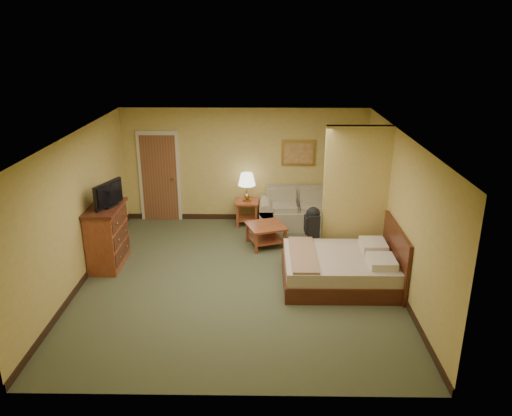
{
  "coord_description": "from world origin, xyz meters",
  "views": [
    {
      "loc": [
        0.42,
        -7.95,
        4.23
      ],
      "look_at": [
        0.29,
        0.6,
        1.14
      ],
      "focal_mm": 35.0,
      "sensor_mm": 36.0,
      "label": 1
    }
  ],
  "objects_px": {
    "loveseat": "(298,214)",
    "coffee_table": "(266,231)",
    "dresser": "(107,236)",
    "bed": "(343,268)"
  },
  "relations": [
    {
      "from": "coffee_table",
      "to": "dresser",
      "type": "height_order",
      "value": "dresser"
    },
    {
      "from": "loveseat",
      "to": "coffee_table",
      "type": "xyz_separation_m",
      "value": [
        -0.73,
        -1.09,
        0.04
      ]
    },
    {
      "from": "loveseat",
      "to": "coffee_table",
      "type": "relative_size",
      "value": 1.94
    },
    {
      "from": "bed",
      "to": "dresser",
      "type": "bearing_deg",
      "value": 171.47
    },
    {
      "from": "loveseat",
      "to": "coffee_table",
      "type": "bearing_deg",
      "value": -123.69
    },
    {
      "from": "coffee_table",
      "to": "bed",
      "type": "height_order",
      "value": "bed"
    },
    {
      "from": "bed",
      "to": "coffee_table",
      "type": "bearing_deg",
      "value": 130.33
    },
    {
      "from": "coffee_table",
      "to": "bed",
      "type": "distance_m",
      "value": 2.07
    },
    {
      "from": "dresser",
      "to": "bed",
      "type": "relative_size",
      "value": 0.6
    },
    {
      "from": "dresser",
      "to": "bed",
      "type": "bearing_deg",
      "value": -8.53
    }
  ]
}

